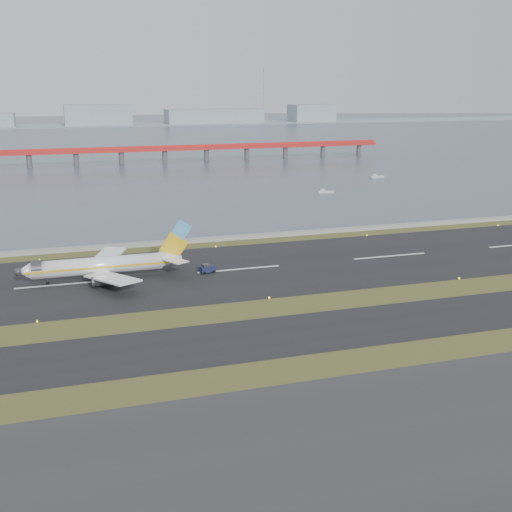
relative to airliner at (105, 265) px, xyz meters
name	(u,v)px	position (x,y,z in m)	size (l,w,h in m)	color
ground	(282,311)	(30.61, -30.89, -3.46)	(1000.00, 1000.00, 0.00)	#324518
apron_strip	(444,467)	(30.61, -85.89, -3.41)	(1000.00, 50.00, 0.10)	#29292B
taxiway_strip	(305,333)	(30.61, -42.89, -3.41)	(1000.00, 18.00, 0.10)	black
runway_strip	(239,269)	(30.61, -0.89, -3.41)	(1000.00, 45.00, 0.10)	black
seawall	(209,239)	(30.61, 29.11, -2.96)	(1000.00, 2.50, 1.00)	gray
bay_water	(100,136)	(30.61, 429.11, -3.46)	(1400.00, 800.00, 1.30)	#434F60
red_pier	(165,150)	(50.61, 219.11, 3.82)	(260.00, 5.00, 10.20)	#B2211E
far_shoreline	(101,120)	(44.23, 589.11, 2.61)	(1400.00, 80.00, 60.50)	#8A99A3
airliner	(105,265)	(0.00, 0.00, 0.00)	(38.52, 32.89, 12.80)	white
pushback_tug	(207,269)	(22.82, -1.46, -2.39)	(3.75, 2.62, 2.20)	#151C3B
workboat_near	(325,192)	(94.99, 96.14, -2.97)	(6.65, 3.58, 1.54)	#B8B8BD
workboat_far	(377,176)	(135.83, 129.88, -2.92)	(7.05, 2.56, 1.69)	#B8B8BD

